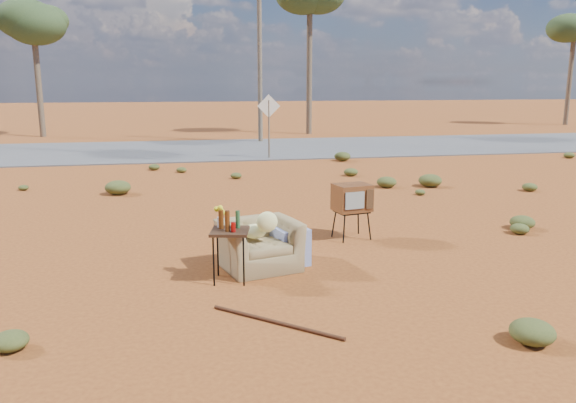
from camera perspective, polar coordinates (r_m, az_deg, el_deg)
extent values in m
plane|color=#944F1D|center=(7.66, 1.25, -7.82)|extent=(140.00, 140.00, 0.00)
cube|color=#565659|center=(22.24, -7.00, 5.30)|extent=(140.00, 7.00, 0.04)
imported|color=olive|center=(7.94, -2.96, -3.60)|extent=(1.19, 0.93, 0.92)
ellipsoid|color=#E9E78E|center=(7.95, -3.42, -3.03)|extent=(0.33, 0.33, 0.20)
ellipsoid|color=#E9E78E|center=(7.74, -2.14, -2.09)|extent=(0.29, 0.15, 0.29)
cube|color=navy|center=(8.27, -0.05, -4.33)|extent=(0.60, 0.77, 0.54)
cube|color=black|center=(9.50, 6.48, -1.01)|extent=(0.58, 0.49, 0.03)
cylinder|color=black|center=(9.29, 5.71, -2.78)|extent=(0.03, 0.03, 0.47)
cylinder|color=black|center=(9.52, 8.24, -2.49)|extent=(0.03, 0.03, 0.47)
cylinder|color=black|center=(9.60, 4.68, -2.27)|extent=(0.03, 0.03, 0.47)
cylinder|color=black|center=(9.82, 7.15, -1.99)|extent=(0.03, 0.03, 0.47)
cube|color=brown|center=(9.45, 6.52, 0.41)|extent=(0.66, 0.56, 0.45)
cube|color=gray|center=(9.21, 6.80, 0.09)|extent=(0.34, 0.09, 0.28)
cube|color=#472D19|center=(9.35, 8.30, 0.23)|extent=(0.13, 0.05, 0.32)
cube|color=#372114|center=(7.42, -5.93, -3.03)|extent=(0.58, 0.58, 0.04)
cylinder|color=black|center=(7.35, -7.57, -5.98)|extent=(0.02, 0.02, 0.68)
cylinder|color=black|center=(7.31, -4.53, -6.02)|extent=(0.02, 0.02, 0.68)
cylinder|color=black|center=(7.72, -7.15, -5.09)|extent=(0.02, 0.02, 0.68)
cylinder|color=black|center=(7.68, -4.26, -5.12)|extent=(0.02, 0.02, 0.68)
cylinder|color=#4A230C|center=(7.44, -6.81, -1.84)|extent=(0.07, 0.07, 0.25)
cylinder|color=#4A230C|center=(7.30, -6.18, -2.01)|extent=(0.06, 0.06, 0.27)
cylinder|color=#23532B|center=(7.46, -5.13, -1.84)|extent=(0.06, 0.06, 0.23)
cylinder|color=#AE100D|center=(7.29, -5.58, -2.61)|extent=(0.06, 0.06, 0.13)
cylinder|color=silver|center=(7.55, -6.92, -2.09)|extent=(0.08, 0.08, 0.14)
ellipsoid|color=yellow|center=(7.52, -6.95, -0.92)|extent=(0.16, 0.16, 0.12)
cylinder|color=#442112|center=(6.30, -1.24, -12.14)|extent=(1.28, 1.14, 0.04)
cylinder|color=brown|center=(19.35, -1.95, 7.30)|extent=(0.06, 0.06, 2.00)
cube|color=silver|center=(19.30, -1.97, 9.67)|extent=(0.78, 0.04, 0.78)
cylinder|color=brown|center=(29.75, -24.09, 11.80)|extent=(0.28, 0.28, 6.00)
ellipsoid|color=#384E28|center=(29.89, -24.52, 16.58)|extent=(3.20, 3.20, 2.20)
cylinder|color=brown|center=(28.80, 2.18, 13.84)|extent=(0.28, 0.28, 7.00)
ellipsoid|color=#384E28|center=(29.05, 2.23, 19.76)|extent=(3.20, 3.20, 2.20)
cylinder|color=brown|center=(38.96, 26.77, 11.76)|extent=(0.28, 0.28, 6.50)
ellipsoid|color=#384E28|center=(39.10, 27.16, 15.77)|extent=(3.20, 3.20, 2.20)
cylinder|color=brown|center=(24.83, -2.90, 15.27)|extent=(0.20, 0.20, 8.00)
ellipsoid|color=#464B20|center=(10.99, 22.71, -1.96)|extent=(0.44, 0.44, 0.24)
ellipsoid|color=#464B20|center=(13.83, -16.90, 1.38)|extent=(0.60, 0.60, 0.33)
ellipsoid|color=#464B20|center=(14.86, 23.35, 1.36)|extent=(0.36, 0.36, 0.20)
ellipsoid|color=#464B20|center=(15.96, 6.41, 3.00)|extent=(0.40, 0.40, 0.22)
ellipsoid|color=#464B20|center=(16.73, -10.77, 3.18)|extent=(0.30, 0.30, 0.17)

